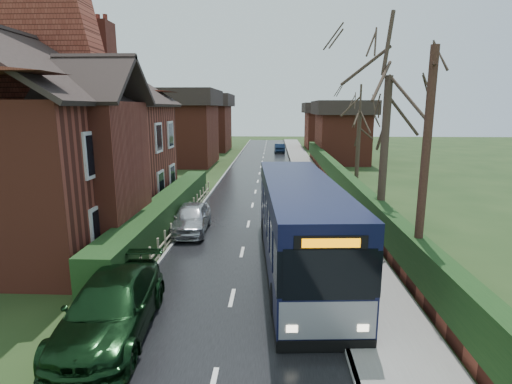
{
  "coord_description": "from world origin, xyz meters",
  "views": [
    {
      "loc": [
        1.24,
        -13.34,
        5.76
      ],
      "look_at": [
        0.41,
        5.43,
        1.8
      ],
      "focal_mm": 28.0,
      "sensor_mm": 36.0,
      "label": 1
    }
  ],
  "objects_px": {
    "car_silver": "(191,218)",
    "telegraph_pole": "(424,174)",
    "brick_house": "(58,139)",
    "bus_stop_sign": "(321,210)",
    "car_green": "(111,307)",
    "bus": "(300,226)"
  },
  "relations": [
    {
      "from": "bus",
      "to": "car_silver",
      "type": "distance_m",
      "value": 6.45
    },
    {
      "from": "bus_stop_sign",
      "to": "telegraph_pole",
      "type": "distance_m",
      "value": 4.96
    },
    {
      "from": "brick_house",
      "to": "bus_stop_sign",
      "type": "bearing_deg",
      "value": -11.02
    },
    {
      "from": "car_green",
      "to": "telegraph_pole",
      "type": "distance_m",
      "value": 9.66
    },
    {
      "from": "car_silver",
      "to": "telegraph_pole",
      "type": "bearing_deg",
      "value": -37.25
    },
    {
      "from": "bus",
      "to": "telegraph_pole",
      "type": "distance_m",
      "value": 4.57
    },
    {
      "from": "brick_house",
      "to": "car_silver",
      "type": "bearing_deg",
      "value": -0.73
    },
    {
      "from": "brick_house",
      "to": "car_silver",
      "type": "distance_m",
      "value": 7.14
    },
    {
      "from": "brick_house",
      "to": "bus",
      "type": "height_order",
      "value": "brick_house"
    },
    {
      "from": "bus_stop_sign",
      "to": "telegraph_pole",
      "type": "xyz_separation_m",
      "value": [
        2.6,
        -3.67,
        2.09
      ]
    },
    {
      "from": "brick_house",
      "to": "telegraph_pole",
      "type": "height_order",
      "value": "brick_house"
    },
    {
      "from": "bus_stop_sign",
      "to": "car_silver",
      "type": "bearing_deg",
      "value": -178.1
    },
    {
      "from": "brick_house",
      "to": "car_green",
      "type": "relative_size",
      "value": 2.88
    },
    {
      "from": "bus",
      "to": "bus_stop_sign",
      "type": "distance_m",
      "value": 2.18
    },
    {
      "from": "car_silver",
      "to": "car_green",
      "type": "relative_size",
      "value": 0.78
    },
    {
      "from": "car_silver",
      "to": "bus_stop_sign",
      "type": "height_order",
      "value": "bus_stop_sign"
    },
    {
      "from": "car_silver",
      "to": "car_green",
      "type": "distance_m",
      "value": 8.78
    },
    {
      "from": "brick_house",
      "to": "bus_stop_sign",
      "type": "xyz_separation_m",
      "value": [
        11.93,
        -2.33,
        -2.65
      ]
    },
    {
      "from": "brick_house",
      "to": "bus",
      "type": "distance_m",
      "value": 12.06
    },
    {
      "from": "brick_house",
      "to": "bus",
      "type": "xyz_separation_m",
      "value": [
        10.94,
        -4.26,
        -2.78
      ]
    },
    {
      "from": "bus",
      "to": "brick_house",
      "type": "bearing_deg",
      "value": 154.93
    },
    {
      "from": "car_silver",
      "to": "brick_house",
      "type": "bearing_deg",
      "value": 177.09
    }
  ]
}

